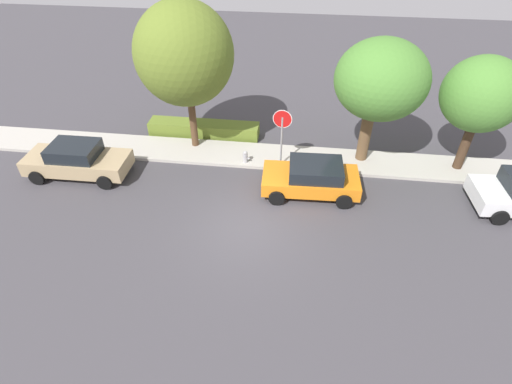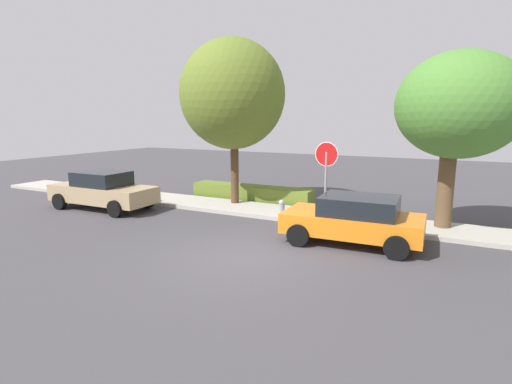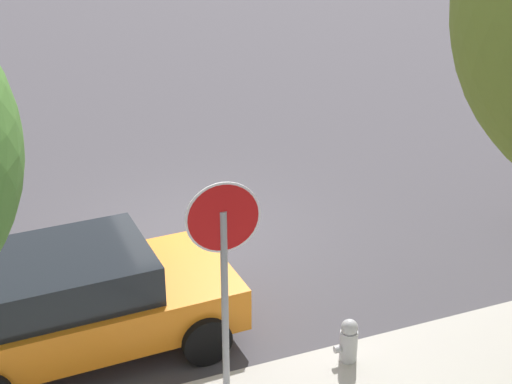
% 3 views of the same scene
% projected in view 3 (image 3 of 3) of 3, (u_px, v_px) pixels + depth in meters
% --- Properties ---
extents(ground_plane, '(60.00, 60.00, 0.00)m').
position_uv_depth(ground_plane, '(194.00, 234.00, 12.93)').
color(ground_plane, '#423F44').
extents(stop_sign, '(0.81, 0.10, 2.82)m').
position_uv_depth(stop_sign, '(224.00, 256.00, 8.34)').
color(stop_sign, gray).
rests_on(stop_sign, ground_plane).
extents(parked_car_orange, '(3.95, 2.16, 1.40)m').
position_uv_depth(parked_car_orange, '(76.00, 300.00, 9.79)').
color(parked_car_orange, orange).
rests_on(parked_car_orange, ground_plane).
extents(fire_hydrant, '(0.30, 0.22, 0.72)m').
position_uv_depth(fire_hydrant, '(348.00, 345.00, 9.57)').
color(fire_hydrant, '#A5A5A8').
rests_on(fire_hydrant, ground_plane).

